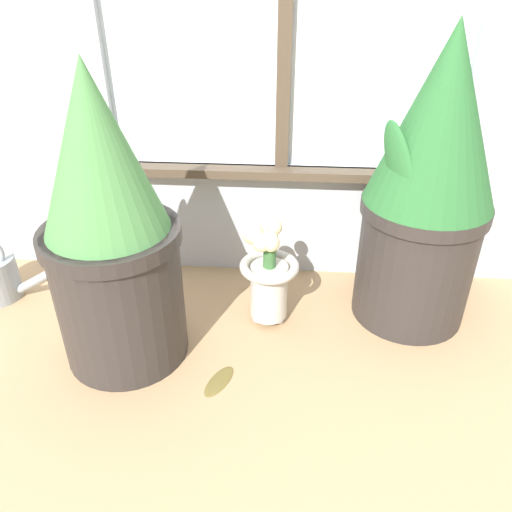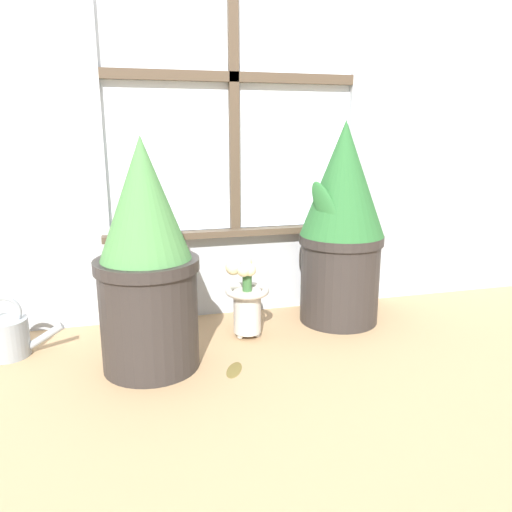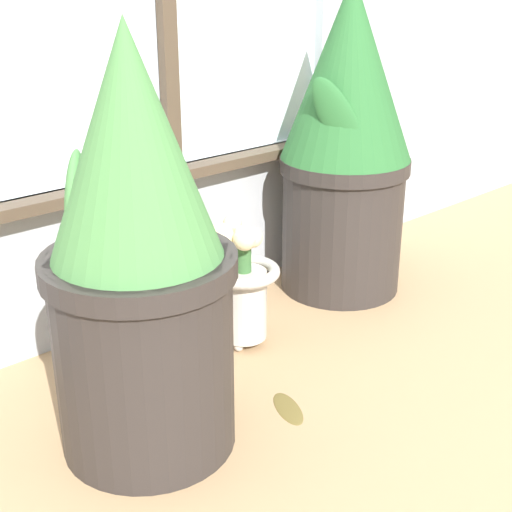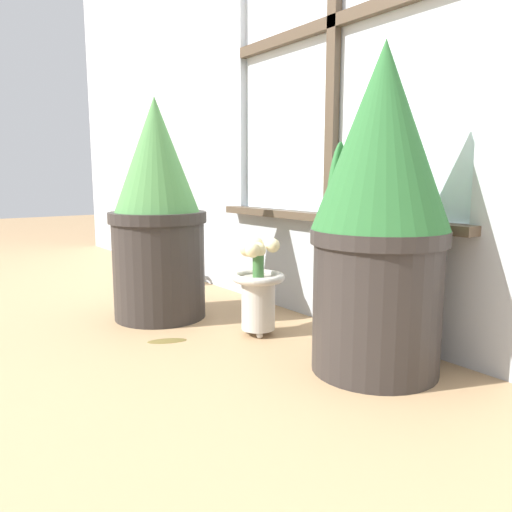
% 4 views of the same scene
% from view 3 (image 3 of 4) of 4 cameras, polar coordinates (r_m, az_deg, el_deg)
% --- Properties ---
extents(ground_plane, '(10.00, 10.00, 0.00)m').
position_cam_3_polar(ground_plane, '(1.41, 7.20, -10.80)').
color(ground_plane, tan).
extents(potted_plant_left, '(0.31, 0.31, 0.70)m').
position_cam_3_polar(potted_plant_left, '(1.13, -9.38, -0.38)').
color(potted_plant_left, '#2D2826').
rests_on(potted_plant_left, ground_plane).
extents(potted_plant_right, '(0.31, 0.31, 0.75)m').
position_cam_3_polar(potted_plant_right, '(1.73, 7.20, 9.26)').
color(potted_plant_right, '#2D2826').
rests_on(potted_plant_right, ground_plane).
extents(flower_vase, '(0.15, 0.15, 0.28)m').
position_cam_3_polar(flower_vase, '(1.50, -1.11, -2.16)').
color(flower_vase, '#BCB7AD').
rests_on(flower_vase, ground_plane).
extents(fallen_leaf, '(0.08, 0.12, 0.01)m').
position_cam_3_polar(fallen_leaf, '(1.35, 2.58, -11.97)').
color(fallen_leaf, brown).
rests_on(fallen_leaf, ground_plane).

